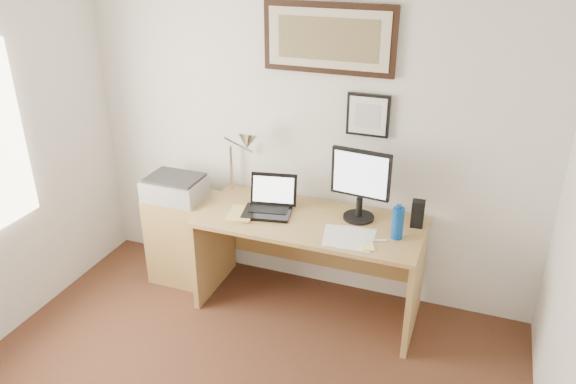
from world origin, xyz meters
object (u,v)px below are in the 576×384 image
at_px(book, 229,213).
at_px(laptop, 269,204).
at_px(water_bottle, 398,223).
at_px(lcd_monitor, 360,182).
at_px(printer, 175,188).
at_px(desk, 313,243).
at_px(side_cabinet, 184,237).

height_order(book, laptop, laptop).
relative_size(water_bottle, book, 0.91).
xyz_separation_m(water_bottle, lcd_monitor, (-0.30, 0.17, 0.18)).
relative_size(water_bottle, printer, 0.51).
xyz_separation_m(book, printer, (-0.52, 0.14, 0.06)).
distance_m(water_bottle, desk, 0.72).
height_order(lcd_monitor, printer, lcd_monitor).
distance_m(water_bottle, book, 1.20).
xyz_separation_m(side_cabinet, desk, (1.07, 0.04, 0.15)).
distance_m(book, desk, 0.66).
bearing_deg(water_bottle, desk, 168.60).
bearing_deg(water_bottle, laptop, 176.20).
bearing_deg(side_cabinet, book, -18.92).
bearing_deg(desk, lcd_monitor, 8.08).
bearing_deg(book, water_bottle, 3.82).
bearing_deg(book, desk, 19.74).
bearing_deg(desk, book, -160.26).
height_order(side_cabinet, water_bottle, water_bottle).
xyz_separation_m(water_bottle, book, (-1.20, -0.08, -0.10)).
bearing_deg(side_cabinet, lcd_monitor, 3.33).
bearing_deg(book, laptop, 28.70).
xyz_separation_m(book, lcd_monitor, (0.89, 0.25, 0.28)).
bearing_deg(desk, water_bottle, -11.40).
distance_m(desk, laptop, 0.43).
relative_size(side_cabinet, desk, 0.46).
xyz_separation_m(desk, laptop, (-0.31, -0.06, 0.29)).
bearing_deg(printer, lcd_monitor, 4.62).
height_order(water_bottle, printer, water_bottle).
height_order(water_bottle, laptop, laptop).
height_order(book, desk, book).
relative_size(water_bottle, desk, 0.14).
height_order(water_bottle, lcd_monitor, lcd_monitor).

